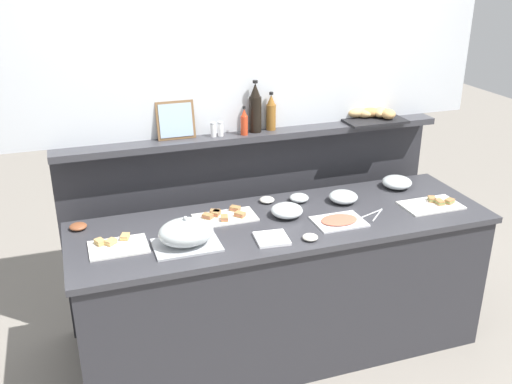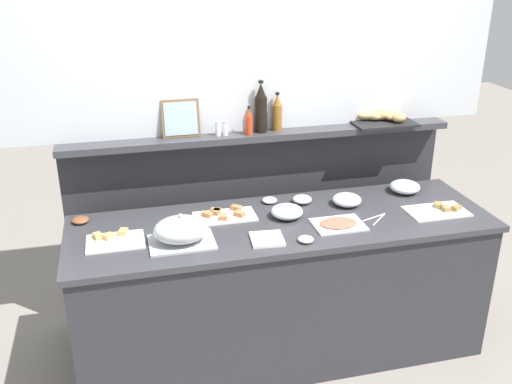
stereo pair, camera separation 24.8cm
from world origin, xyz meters
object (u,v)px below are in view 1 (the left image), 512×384
at_px(napkin_stack, 272,239).
at_px(salt_shaker, 213,130).
at_px(condiment_bowl_red, 267,200).
at_px(serving_tongs, 375,214).
at_px(sandwich_platter_rear, 433,204).
at_px(condiment_bowl_cream, 310,237).
at_px(glass_bowl_large, 287,211).
at_px(condiment_bowl_teal, 78,226).
at_px(pepper_shaker, 220,129).
at_px(wine_bottle_dark, 255,109).
at_px(glass_bowl_extra, 343,197).
at_px(serving_cloche, 186,233).
at_px(vinegar_bottle_amber, 271,113).
at_px(cold_cuts_platter, 339,221).
at_px(bread_basket, 373,114).
at_px(glass_bowl_small, 397,183).
at_px(framed_picture, 176,120).
at_px(glass_bowl_medium, 299,198).
at_px(sandwich_platter_front, 224,216).
at_px(hot_sauce_bottle, 244,122).
at_px(sandwich_platter_side, 117,246).

height_order(napkin_stack, salt_shaker, salt_shaker).
height_order(condiment_bowl_red, serving_tongs, condiment_bowl_red).
xyz_separation_m(sandwich_platter_rear, condiment_bowl_cream, (-0.87, -0.17, 0.01)).
xyz_separation_m(glass_bowl_large, condiment_bowl_teal, (-1.14, 0.21, -0.02)).
distance_m(sandwich_platter_rear, pepper_shaker, 1.35).
bearing_deg(napkin_stack, wine_bottle_dark, 78.33).
distance_m(glass_bowl_extra, napkin_stack, 0.67).
height_order(serving_cloche, vinegar_bottle_amber, vinegar_bottle_amber).
distance_m(cold_cuts_platter, vinegar_bottle_amber, 0.81).
bearing_deg(condiment_bowl_teal, bread_basket, 7.12).
relative_size(cold_cuts_platter, napkin_stack, 1.65).
distance_m(glass_bowl_small, pepper_shaker, 1.19).
distance_m(sandwich_platter_rear, framed_picture, 1.61).
xyz_separation_m(sandwich_platter_rear, napkin_stack, (-1.06, -0.10, -0.00)).
relative_size(glass_bowl_medium, condiment_bowl_red, 1.28).
bearing_deg(serving_cloche, condiment_bowl_cream, -12.44).
distance_m(cold_cuts_platter, pepper_shaker, 0.89).
relative_size(condiment_bowl_red, framed_picture, 0.41).
distance_m(condiment_bowl_teal, vinegar_bottle_amber, 1.32).
height_order(glass_bowl_large, wine_bottle_dark, wine_bottle_dark).
height_order(glass_bowl_large, bread_basket, bread_basket).
height_order(sandwich_platter_front, vinegar_bottle_amber, vinegar_bottle_amber).
bearing_deg(framed_picture, hot_sauce_bottle, -8.45).
xyz_separation_m(condiment_bowl_cream, pepper_shaker, (-0.27, 0.74, 0.41)).
height_order(cold_cuts_platter, salt_shaker, salt_shaker).
relative_size(sandwich_platter_rear, glass_bowl_medium, 2.99).
height_order(salt_shaker, bread_basket, salt_shaker).
bearing_deg(hot_sauce_bottle, serving_cloche, -130.86).
bearing_deg(glass_bowl_extra, glass_bowl_large, -168.84).
bearing_deg(wine_bottle_dark, serving_tongs, -48.41).
bearing_deg(vinegar_bottle_amber, glass_bowl_large, -98.26).
height_order(glass_bowl_medium, serving_tongs, glass_bowl_medium).
bearing_deg(hot_sauce_bottle, bread_basket, 2.87).
bearing_deg(condiment_bowl_red, serving_tongs, -35.28).
distance_m(hot_sauce_bottle, pepper_shaker, 0.15).
xyz_separation_m(wine_bottle_dark, pepper_shaker, (-0.22, -0.02, -0.10)).
bearing_deg(bread_basket, serving_tongs, -115.69).
xyz_separation_m(glass_bowl_medium, condiment_bowl_teal, (-1.29, 0.04, -0.00)).
xyz_separation_m(glass_bowl_large, salt_shaker, (-0.31, 0.43, 0.39)).
bearing_deg(sandwich_platter_front, pepper_shaker, 76.47).
height_order(sandwich_platter_front, framed_picture, framed_picture).
bearing_deg(serving_cloche, bread_basket, 24.03).
distance_m(cold_cuts_platter, glass_bowl_small, 0.67).
bearing_deg(condiment_bowl_teal, cold_cuts_platter, -15.42).
bearing_deg(sandwich_platter_side, condiment_bowl_cream, -14.04).
distance_m(condiment_bowl_cream, vinegar_bottle_amber, 0.90).
distance_m(hot_sauce_bottle, wine_bottle_dark, 0.11).
relative_size(glass_bowl_large, glass_bowl_small, 0.97).
bearing_deg(sandwich_platter_side, vinegar_bottle_amber, 26.92).
xyz_separation_m(condiment_bowl_teal, napkin_stack, (0.96, -0.46, -0.01)).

